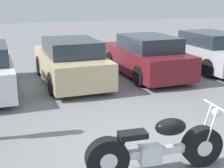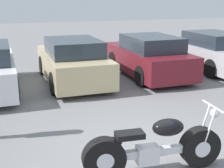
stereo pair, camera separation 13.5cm
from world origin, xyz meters
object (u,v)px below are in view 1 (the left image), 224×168
object	(u,v)px
motorcycle	(155,147)
parked_car_silver	(207,51)
parked_car_champagne	(70,62)
parked_car_maroon	(146,57)

from	to	relation	value
motorcycle	parked_car_silver	bearing A→B (deg)	47.79
parked_car_champagne	parked_car_silver	distance (m)	5.42
parked_car_champagne	motorcycle	bearing A→B (deg)	-89.96
parked_car_champagne	parked_car_maroon	xyz separation A→B (m)	(2.71, -0.04, 0.00)
motorcycle	parked_car_maroon	size ratio (longest dim) A/B	0.55
motorcycle	parked_car_maroon	world-z (taller)	parked_car_maroon
parked_car_champagne	parked_car_maroon	bearing A→B (deg)	-0.84
parked_car_champagne	parked_car_silver	size ratio (longest dim) A/B	1.00
motorcycle	parked_car_maroon	xyz separation A→B (m)	(2.70, 5.81, 0.25)
motorcycle	parked_car_champagne	world-z (taller)	parked_car_champagne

